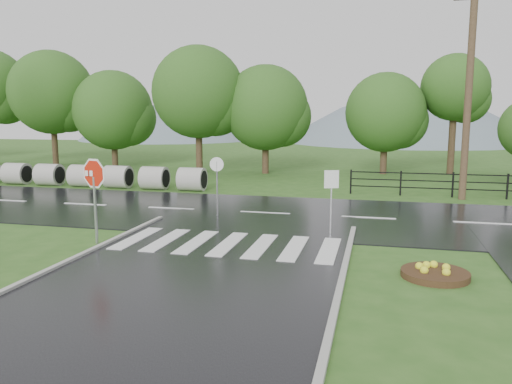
# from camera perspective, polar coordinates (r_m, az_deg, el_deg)

# --- Properties ---
(ground) EXTENTS (120.00, 120.00, 0.00)m
(ground) POSITION_cam_1_polar(r_m,az_deg,el_deg) (10.60, -11.32, -12.84)
(ground) COLOR #2E581D
(ground) RESTS_ON ground
(main_road) EXTENTS (90.00, 8.00, 0.04)m
(main_road) POSITION_cam_1_polar(r_m,az_deg,el_deg) (19.75, 1.04, -2.51)
(main_road) COLOR black
(main_road) RESTS_ON ground
(crosswalk) EXTENTS (6.50, 2.80, 0.02)m
(crosswalk) POSITION_cam_1_polar(r_m,az_deg,el_deg) (15.02, -3.20, -5.92)
(crosswalk) COLOR silver
(crosswalk) RESTS_ON ground
(fence_west) EXTENTS (9.58, 0.08, 1.20)m
(fence_west) POSITION_cam_1_polar(r_m,az_deg,el_deg) (25.33, 21.58, 1.05)
(fence_west) COLOR black
(fence_west) RESTS_ON ground
(hills) EXTENTS (102.00, 48.00, 48.00)m
(hills) POSITION_cam_1_polar(r_m,az_deg,el_deg) (76.40, 12.83, -6.12)
(hills) COLOR slate
(hills) RESTS_ON ground
(treeline) EXTENTS (83.20, 5.20, 10.00)m
(treeline) POSITION_cam_1_polar(r_m,az_deg,el_deg) (33.28, 8.07, 2.04)
(treeline) COLOR #265319
(treeline) RESTS_ON ground
(culvert_pipes) EXTENTS (13.90, 1.20, 1.20)m
(culvert_pipes) POSITION_cam_1_polar(r_m,az_deg,el_deg) (28.69, -19.15, 1.77)
(culvert_pipes) COLOR #9E9B93
(culvert_pipes) RESTS_ON ground
(stop_sign) EXTENTS (1.18, 0.36, 2.76)m
(stop_sign) POSITION_cam_1_polar(r_m,az_deg,el_deg) (15.66, -18.02, 1.20)
(stop_sign) COLOR #939399
(stop_sign) RESTS_ON ground
(flower_bed) EXTENTS (1.61, 1.61, 0.32)m
(flower_bed) POSITION_cam_1_polar(r_m,az_deg,el_deg) (12.90, 19.79, -8.67)
(flower_bed) COLOR #332111
(flower_bed) RESTS_ON ground
(reg_sign_small) EXTENTS (0.46, 0.17, 2.13)m
(reg_sign_small) POSITION_cam_1_polar(r_m,az_deg,el_deg) (16.16, 8.61, 0.29)
(reg_sign_small) COLOR #939399
(reg_sign_small) RESTS_ON ground
(reg_sign_round) EXTENTS (0.54, 0.08, 2.30)m
(reg_sign_round) POSITION_cam_1_polar(r_m,az_deg,el_deg) (18.92, -4.48, 1.42)
(reg_sign_round) COLOR #939399
(reg_sign_round) RESTS_ON ground
(utility_pole_east) EXTENTS (1.72, 0.32, 9.66)m
(utility_pole_east) POSITION_cam_1_polar(r_m,az_deg,el_deg) (24.71, 23.13, 10.52)
(utility_pole_east) COLOR #473523
(utility_pole_east) RESTS_ON ground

